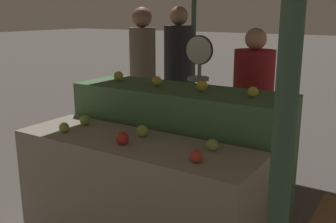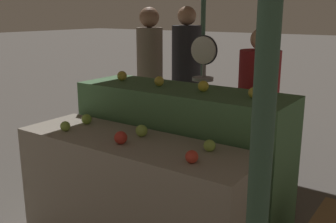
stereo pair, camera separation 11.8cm
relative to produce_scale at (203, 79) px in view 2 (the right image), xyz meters
name	(u,v)px [view 2 (the right image)]	position (x,y,z in m)	size (l,w,h in m)	color
display_counter_front	(133,198)	(0.18, -1.26, -0.65)	(1.74, 0.55, 0.85)	gray
display_counter_back	(181,156)	(0.18, -0.66, -0.52)	(1.74, 0.55, 1.11)	#4C7A4C
apple_front_0	(65,126)	(-0.35, -1.37, -0.19)	(0.07, 0.07, 0.07)	#8EB247
apple_front_1	(121,138)	(0.17, -1.36, -0.18)	(0.09, 0.09, 0.09)	#B72D23
apple_front_2	(192,157)	(0.73, -1.38, -0.19)	(0.08, 0.08, 0.08)	red
apple_front_3	(87,119)	(-0.36, -1.15, -0.18)	(0.08, 0.08, 0.08)	#84AD3D
apple_front_4	(141,131)	(0.18, -1.15, -0.18)	(0.08, 0.08, 0.08)	#8EB247
apple_front_5	(210,146)	(0.71, -1.15, -0.19)	(0.08, 0.08, 0.08)	#8EB247
apple_back_0	(122,76)	(-0.44, -0.65, 0.08)	(0.08, 0.08, 0.08)	gold
apple_back_1	(159,81)	(-0.02, -0.67, 0.08)	(0.08, 0.08, 0.08)	gold
apple_back_2	(203,86)	(0.38, -0.67, 0.08)	(0.08, 0.08, 0.08)	gold
apple_back_3	(254,93)	(0.78, -0.66, 0.07)	(0.07, 0.07, 0.07)	yellow
produce_scale	(203,79)	(0.00, 0.00, 0.00)	(0.27, 0.20, 1.48)	#99999E
person_vendor_at_scale	(258,99)	(0.42, 0.32, -0.19)	(0.42, 0.42, 1.54)	#2D2D38
person_customer_left	(150,70)	(-0.98, 0.45, -0.04)	(0.36, 0.36, 1.74)	#2D2D38
person_customer_right	(186,67)	(-0.82, 1.00, -0.06)	(0.42, 0.42, 1.75)	#2D2D38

